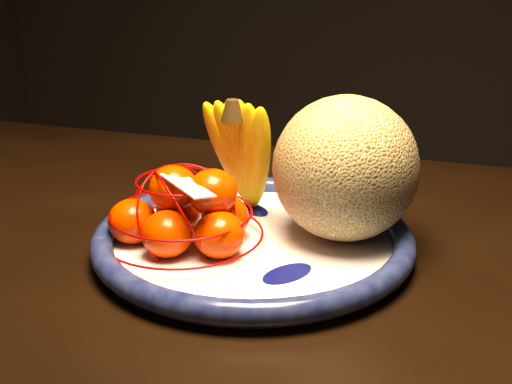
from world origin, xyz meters
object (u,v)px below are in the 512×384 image
(dining_table, at_px, (258,316))
(banana_bunch, at_px, (244,151))
(fruit_bowl, at_px, (253,239))
(cantaloupe, at_px, (345,168))
(mandarin_bag, at_px, (186,214))

(dining_table, xyz_separation_m, banana_bunch, (-0.05, 0.08, 0.18))
(banana_bunch, bearing_deg, fruit_bowl, -58.41)
(banana_bunch, bearing_deg, dining_table, -56.54)
(banana_bunch, bearing_deg, cantaloupe, -6.04)
(cantaloupe, bearing_deg, dining_table, -145.58)
(dining_table, relative_size, cantaloupe, 8.89)
(mandarin_bag, bearing_deg, fruit_bowl, 27.00)
(fruit_bowl, distance_m, cantaloupe, 0.14)
(fruit_bowl, height_order, cantaloupe, cantaloupe)
(cantaloupe, height_order, banana_bunch, banana_bunch)
(mandarin_bag, bearing_deg, cantaloupe, 25.47)
(dining_table, bearing_deg, mandarin_bag, -165.89)
(dining_table, relative_size, banana_bunch, 8.82)
(fruit_bowl, distance_m, banana_bunch, 0.11)
(dining_table, relative_size, fruit_bowl, 3.98)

